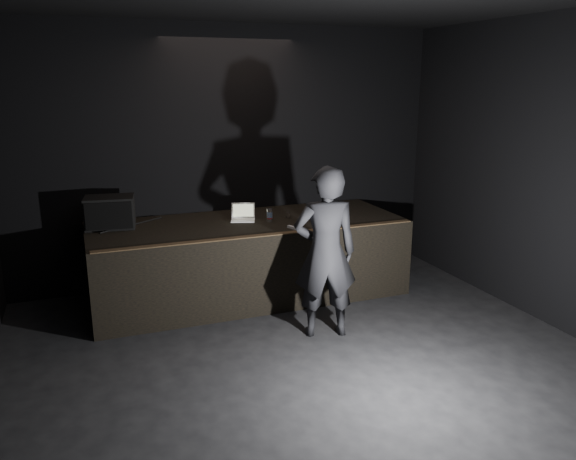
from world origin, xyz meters
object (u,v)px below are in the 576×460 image
(laptop, at_px, (243,216))
(stage_monitor, at_px, (110,212))
(stage_riser, at_px, (249,258))
(beer_can, at_px, (270,215))
(person, at_px, (325,253))

(laptop, bearing_deg, stage_monitor, -168.07)
(stage_riser, bearing_deg, beer_can, -22.44)
(laptop, distance_m, person, 1.63)
(beer_can, height_order, person, person)
(stage_monitor, relative_size, person, 0.33)
(stage_riser, relative_size, stage_monitor, 6.30)
(laptop, bearing_deg, person, -54.66)
(laptop, relative_size, beer_can, 2.15)
(stage_monitor, bearing_deg, person, -31.94)
(stage_monitor, relative_size, laptop, 1.70)
(stage_riser, height_order, beer_can, beer_can)
(stage_monitor, bearing_deg, beer_can, -4.37)
(stage_riser, distance_m, beer_can, 0.65)
(stage_monitor, distance_m, laptop, 1.66)
(stage_monitor, bearing_deg, laptop, 1.09)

